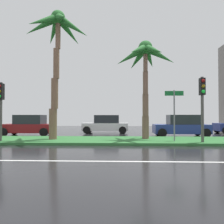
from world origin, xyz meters
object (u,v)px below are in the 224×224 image
object	(u,v)px
palm_tree_mid_left	(57,38)
street_name_sign	(174,108)
traffic_signal_median_right	(202,97)
car_in_traffic_leading	(29,126)
car_in_traffic_second	(106,124)
car_in_traffic_third	(181,126)
traffic_signal_median_left	(1,100)
palm_tree_centre_left	(145,61)

from	to	relation	value
palm_tree_mid_left	street_name_sign	world-z (taller)	palm_tree_mid_left
traffic_signal_median_right	car_in_traffic_leading	distance (m)	13.64
palm_tree_mid_left	car_in_traffic_second	xyz separation A→B (m)	(2.70, 6.98, -5.83)
car_in_traffic_leading	traffic_signal_median_right	bearing A→B (deg)	155.85
street_name_sign	traffic_signal_median_right	bearing A→B (deg)	-21.62
traffic_signal_median_right	car_in_traffic_third	world-z (taller)	traffic_signal_median_right
car_in_traffic_second	car_in_traffic_third	world-z (taller)	same
palm_tree_mid_left	traffic_signal_median_left	distance (m)	5.22
traffic_signal_median_right	car_in_traffic_second	world-z (taller)	traffic_signal_median_right
palm_tree_centre_left	palm_tree_mid_left	bearing A→B (deg)	-176.92
car_in_traffic_third	palm_tree_mid_left	bearing A→B (deg)	23.01
traffic_signal_median_left	car_in_traffic_leading	bearing A→B (deg)	96.39
traffic_signal_median_left	car_in_traffic_leading	world-z (taller)	traffic_signal_median_left
palm_tree_mid_left	traffic_signal_median_right	size ratio (longest dim) A/B	2.25
palm_tree_centre_left	traffic_signal_median_left	size ratio (longest dim) A/B	1.82
traffic_signal_median_right	car_in_traffic_leading	world-z (taller)	traffic_signal_median_right
palm_tree_mid_left	car_in_traffic_leading	distance (m)	8.06
palm_tree_centre_left	car_in_traffic_leading	world-z (taller)	palm_tree_centre_left
traffic_signal_median_right	street_name_sign	distance (m)	1.66
palm_tree_centre_left	traffic_signal_median_right	distance (m)	4.26
car_in_traffic_third	car_in_traffic_leading	bearing A→B (deg)	-1.90
palm_tree_mid_left	traffic_signal_median_right	distance (m)	9.67
car_in_traffic_leading	traffic_signal_median_left	bearing A→B (deg)	96.39
palm_tree_mid_left	traffic_signal_median_left	bearing A→B (deg)	-159.55
palm_tree_centre_left	street_name_sign	bearing A→B (deg)	-33.13
palm_tree_centre_left	traffic_signal_median_left	world-z (taller)	palm_tree_centre_left
car_in_traffic_leading	car_in_traffic_third	size ratio (longest dim) A/B	1.00
palm_tree_mid_left	street_name_sign	xyz separation A→B (m)	(7.28, -0.73, -4.58)
palm_tree_mid_left	traffic_signal_median_left	world-z (taller)	palm_tree_mid_left
palm_tree_mid_left	car_in_traffic_leading	world-z (taller)	palm_tree_mid_left
street_name_sign	car_in_traffic_leading	size ratio (longest dim) A/B	0.70
traffic_signal_median_right	street_name_sign	bearing A→B (deg)	158.38
street_name_sign	car_in_traffic_leading	xyz separation A→B (m)	(-10.90, 4.96, -1.25)
traffic_signal_median_right	car_in_traffic_second	distance (m)	10.41
palm_tree_mid_left	traffic_signal_median_left	xyz separation A→B (m)	(-3.02, -1.12, -4.11)
car_in_traffic_second	car_in_traffic_leading	bearing A→B (deg)	23.60
traffic_signal_median_right	car_in_traffic_leading	size ratio (longest dim) A/B	0.86
traffic_signal_median_right	palm_tree_mid_left	bearing A→B (deg)	171.50
traffic_signal_median_left	traffic_signal_median_right	bearing A→B (deg)	-0.87
traffic_signal_median_left	traffic_signal_median_right	xyz separation A→B (m)	(11.73, -0.18, 0.14)
traffic_signal_median_right	traffic_signal_median_left	bearing A→B (deg)	179.13
palm_tree_mid_left	street_name_sign	distance (m)	8.63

